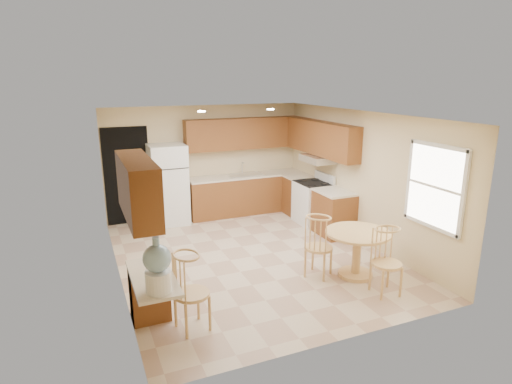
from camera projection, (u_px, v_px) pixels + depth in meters
name	position (u px, v px, depth m)	size (l,w,h in m)	color
floor	(252.00, 256.00, 7.62)	(5.50, 5.50, 0.00)	#CAB192
ceiling	(251.00, 115.00, 6.98)	(4.50, 5.50, 0.02)	white
wall_back	(206.00, 161.00, 9.75)	(4.50, 0.02, 2.50)	beige
wall_front	(344.00, 245.00, 4.86)	(4.50, 0.02, 2.50)	beige
wall_left	(114.00, 203.00, 6.45)	(0.02, 5.50, 2.50)	beige
wall_right	(361.00, 177.00, 8.15)	(0.02, 5.50, 2.50)	beige
doorway	(127.00, 176.00, 9.12)	(0.90, 0.02, 2.10)	black
base_cab_back	(246.00, 194.00, 10.02)	(2.75, 0.60, 0.87)	brown
counter_back	(246.00, 176.00, 9.90)	(2.75, 0.63, 0.04)	beige
base_cab_right_a	(299.00, 196.00, 9.90)	(0.60, 0.59, 0.87)	brown
counter_right_a	(299.00, 177.00, 9.78)	(0.63, 0.59, 0.04)	beige
base_cab_right_b	(334.00, 214.00, 8.60)	(0.60, 0.80, 0.87)	brown
counter_right_b	(335.00, 192.00, 8.48)	(0.63, 0.80, 0.04)	beige
upper_cab_back	(244.00, 133.00, 9.77)	(2.75, 0.33, 0.70)	brown
upper_cab_right	(321.00, 138.00, 9.01)	(0.33, 2.42, 0.70)	brown
upper_cab_left	(138.00, 188.00, 4.94)	(0.33, 1.40, 0.70)	brown
sink	(245.00, 175.00, 9.89)	(0.78, 0.44, 0.01)	silver
range_hood	(318.00, 159.00, 9.06)	(0.50, 0.76, 0.14)	silver
desk_pedestal	(149.00, 293.00, 5.60)	(0.48, 0.42, 0.72)	brown
desk_top	(153.00, 278.00, 5.16)	(0.50, 1.20, 0.04)	beige
window	(435.00, 187.00, 6.43)	(0.06, 1.12, 1.30)	white
can_light_a	(202.00, 111.00, 7.86)	(0.14, 0.14, 0.02)	white
can_light_b	(271.00, 109.00, 8.39)	(0.14, 0.14, 0.02)	white
refrigerator	(168.00, 185.00, 9.18)	(0.76, 0.74, 1.73)	white
stove	(313.00, 202.00, 9.28)	(0.65, 0.76, 1.09)	white
dining_table	(357.00, 247.00, 6.76)	(1.02, 1.02, 0.75)	#DFB16F
chair_table_a	(322.00, 242.00, 6.66)	(0.44, 0.55, 1.00)	#DFB16F
chair_table_b	(392.00, 258.00, 6.09)	(0.44, 0.44, 0.99)	#DFB16F
chair_desk	(193.00, 287.00, 5.20)	(0.45, 0.58, 1.01)	#DFB16F
water_crock	(158.00, 268.00, 4.71)	(0.31, 0.31, 0.65)	white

